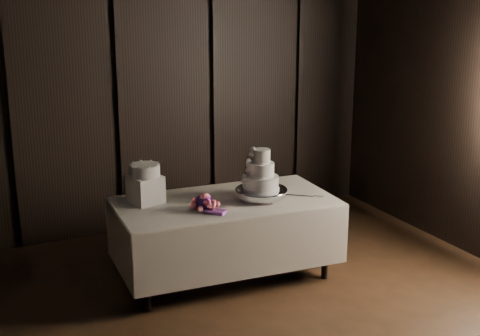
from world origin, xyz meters
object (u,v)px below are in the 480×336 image
cake_stand (261,194)px  box_pedestal (146,189)px  bouquet (204,203)px  small_cake (145,170)px  display_table (225,236)px  wedding_cake (260,174)px

cake_stand → box_pedestal: bearing=160.8°
bouquet → small_cake: small_cake is taller
display_table → small_cake: small_cake is taller
display_table → bouquet: bouquet is taller
cake_stand → bouquet: bouquet is taller
display_table → bouquet: size_ratio=5.29×
display_table → wedding_cake: (0.30, -0.11, 0.58)m
wedding_cake → small_cake: wedding_cake is taller
wedding_cake → bouquet: size_ratio=0.98×
wedding_cake → cake_stand: bearing=49.9°
display_table → wedding_cake: size_ratio=5.40×
cake_stand → bouquet: 0.60m
small_cake → wedding_cake: bearing=-20.5°
bouquet → wedding_cake: bearing=5.8°
small_cake → bouquet: bearing=-46.5°
cake_stand → small_cake: size_ratio=1.80×
display_table → cake_stand: cake_stand is taller
cake_stand → box_pedestal: 1.06m
display_table → bouquet: (-0.27, -0.17, 0.41)m
display_table → box_pedestal: size_ratio=7.87×
wedding_cake → box_pedestal: bearing=179.6°
box_pedestal → small_cake: size_ratio=0.97×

